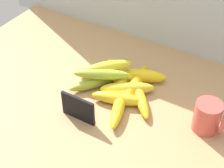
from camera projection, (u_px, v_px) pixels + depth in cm
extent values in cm
cube|color=tan|center=(92.00, 101.00, 114.29)|extent=(110.00, 76.00, 3.00)
cube|color=black|center=(78.00, 108.00, 103.69)|extent=(11.00, 0.80, 8.40)
cube|color=olive|center=(80.00, 116.00, 106.75)|extent=(9.90, 1.20, 0.60)
cylinder|color=#D75048|center=(207.00, 116.00, 100.51)|extent=(7.59, 7.59, 9.40)
torus|color=#D75048|center=(224.00, 123.00, 98.65)|extent=(1.00, 6.27, 6.27)
ellipsoid|color=yellow|center=(127.00, 88.00, 113.47)|extent=(16.96, 12.93, 4.23)
ellipsoid|color=yellow|center=(143.00, 76.00, 118.21)|extent=(15.88, 9.60, 4.38)
ellipsoid|color=gold|center=(136.00, 83.00, 115.96)|extent=(5.68, 20.48, 3.70)
ellipsoid|color=yellow|center=(119.00, 98.00, 110.13)|extent=(17.09, 9.33, 4.05)
ellipsoid|color=yellow|center=(118.00, 76.00, 118.12)|extent=(16.88, 15.87, 4.30)
ellipsoid|color=yellow|center=(141.00, 99.00, 110.43)|extent=(13.65, 15.51, 3.33)
ellipsoid|color=#A1B535|center=(98.00, 82.00, 116.41)|extent=(14.34, 18.01, 3.65)
ellipsoid|color=yellow|center=(106.00, 75.00, 118.59)|extent=(19.80, 10.17, 4.32)
ellipsoid|color=yellow|center=(119.00, 107.00, 107.45)|extent=(9.23, 18.13, 3.57)
ellipsoid|color=#A2BD31|center=(101.00, 74.00, 113.71)|extent=(17.59, 11.43, 3.55)
ellipsoid|color=yellow|center=(109.00, 67.00, 115.17)|extent=(13.42, 13.51, 3.93)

